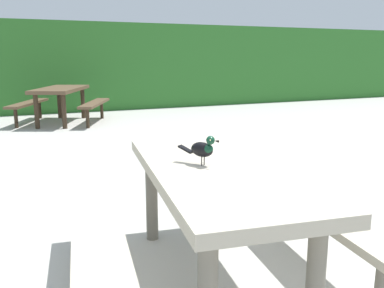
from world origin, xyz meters
The scene contains 5 objects.
ground_plane centered at (0.00, 0.00, 0.00)m, with size 60.00×60.00×0.00m, color #B7B5AD.
hedge_wall centered at (0.00, 9.46, 1.11)m, with size 28.00×1.86×2.22m, color #2D6B28.
picnic_table_foreground centered at (-0.21, 0.06, 0.56)m, with size 1.90×1.92×0.74m.
bird_grackle centered at (-0.27, 0.11, 0.84)m, with size 0.17×0.26×0.18m.
picnic_table_mid_left centered at (-0.37, 6.96, 0.56)m, with size 2.22×2.24×0.74m.
Camera 1 is at (-1.27, -2.07, 1.38)m, focal length 38.85 mm.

